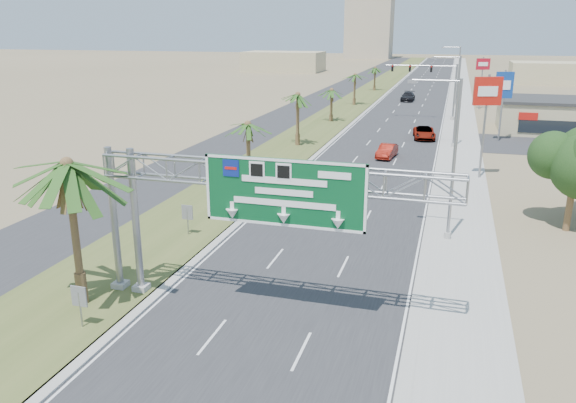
{
  "coord_description": "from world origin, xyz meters",
  "views": [
    {
      "loc": [
        7.19,
        -12.66,
        12.75
      ],
      "look_at": [
        -0.63,
        13.96,
        4.2
      ],
      "focal_mm": 35.0,
      "sensor_mm": 36.0,
      "label": 1
    }
  ],
  "objects_px": {
    "sign_gantry": "(253,186)",
    "car_mid_lane": "(387,151)",
    "palm_near": "(67,165)",
    "car_left_lane": "(296,184)",
    "pole_sign_blue": "(504,88)",
    "pole_sign_red_far": "(483,68)",
    "signal_mast": "(441,86)",
    "car_far": "(408,97)",
    "pole_sign_red_near": "(487,97)",
    "store_building": "(574,117)",
    "car_right_lane": "(424,133)"
  },
  "relations": [
    {
      "from": "car_right_lane",
      "to": "signal_mast",
      "type": "bearing_deg",
      "value": 79.14
    },
    {
      "from": "pole_sign_red_near",
      "to": "pole_sign_red_far",
      "type": "relative_size",
      "value": 1.08
    },
    {
      "from": "pole_sign_blue",
      "to": "pole_sign_red_far",
      "type": "height_order",
      "value": "pole_sign_red_far"
    },
    {
      "from": "car_left_lane",
      "to": "pole_sign_blue",
      "type": "distance_m",
      "value": 33.16
    },
    {
      "from": "signal_mast",
      "to": "store_building",
      "type": "xyz_separation_m",
      "value": [
        16.83,
        -5.97,
        -2.85
      ]
    },
    {
      "from": "sign_gantry",
      "to": "car_left_lane",
      "type": "bearing_deg",
      "value": 100.07
    },
    {
      "from": "car_far",
      "to": "pole_sign_red_near",
      "type": "xyz_separation_m",
      "value": [
        10.93,
        -55.2,
        6.35
      ]
    },
    {
      "from": "signal_mast",
      "to": "car_right_lane",
      "type": "height_order",
      "value": "signal_mast"
    },
    {
      "from": "car_mid_lane",
      "to": "pole_sign_blue",
      "type": "distance_m",
      "value": 18.1
    },
    {
      "from": "sign_gantry",
      "to": "car_far",
      "type": "height_order",
      "value": "sign_gantry"
    },
    {
      "from": "car_left_lane",
      "to": "pole_sign_red_far",
      "type": "distance_m",
      "value": 58.82
    },
    {
      "from": "pole_sign_red_far",
      "to": "pole_sign_red_near",
      "type": "bearing_deg",
      "value": -91.62
    },
    {
      "from": "palm_near",
      "to": "pole_sign_blue",
      "type": "relative_size",
      "value": 1.01
    },
    {
      "from": "pole_sign_blue",
      "to": "car_left_lane",
      "type": "bearing_deg",
      "value": -121.61
    },
    {
      "from": "store_building",
      "to": "pole_sign_red_near",
      "type": "relative_size",
      "value": 1.98
    },
    {
      "from": "car_left_lane",
      "to": "car_far",
      "type": "relative_size",
      "value": 0.82
    },
    {
      "from": "sign_gantry",
      "to": "pole_sign_red_near",
      "type": "height_order",
      "value": "pole_sign_red_near"
    },
    {
      "from": "car_far",
      "to": "pole_sign_red_far",
      "type": "height_order",
      "value": "pole_sign_red_far"
    },
    {
      "from": "pole_sign_red_near",
      "to": "sign_gantry",
      "type": "bearing_deg",
      "value": -110.93
    },
    {
      "from": "signal_mast",
      "to": "pole_sign_red_near",
      "type": "relative_size",
      "value": 1.13
    },
    {
      "from": "pole_sign_red_far",
      "to": "store_building",
      "type": "bearing_deg",
      "value": -61.57
    },
    {
      "from": "sign_gantry",
      "to": "car_far",
      "type": "bearing_deg",
      "value": 89.99
    },
    {
      "from": "store_building",
      "to": "pole_sign_red_far",
      "type": "height_order",
      "value": "pole_sign_red_far"
    },
    {
      "from": "car_mid_lane",
      "to": "pole_sign_blue",
      "type": "height_order",
      "value": "pole_sign_blue"
    },
    {
      "from": "car_left_lane",
      "to": "pole_sign_red_near",
      "type": "distance_m",
      "value": 18.18
    },
    {
      "from": "palm_near",
      "to": "pole_sign_red_near",
      "type": "bearing_deg",
      "value": 58.01
    },
    {
      "from": "car_right_lane",
      "to": "pole_sign_red_far",
      "type": "distance_m",
      "value": 30.97
    },
    {
      "from": "palm_near",
      "to": "pole_sign_red_far",
      "type": "relative_size",
      "value": 0.99
    },
    {
      "from": "car_right_lane",
      "to": "pole_sign_red_far",
      "type": "xyz_separation_m",
      "value": [
        7.18,
        29.55,
        5.9
      ]
    },
    {
      "from": "car_mid_lane",
      "to": "sign_gantry",
      "type": "bearing_deg",
      "value": -86.93
    },
    {
      "from": "palm_near",
      "to": "car_left_lane",
      "type": "bearing_deg",
      "value": 77.8
    },
    {
      "from": "palm_near",
      "to": "store_building",
      "type": "distance_m",
      "value": 66.04
    },
    {
      "from": "palm_near",
      "to": "car_far",
      "type": "bearing_deg",
      "value": 84.57
    },
    {
      "from": "car_right_lane",
      "to": "pole_sign_red_near",
      "type": "relative_size",
      "value": 0.58
    },
    {
      "from": "palm_near",
      "to": "pole_sign_blue",
      "type": "distance_m",
      "value": 53.99
    },
    {
      "from": "sign_gantry",
      "to": "car_left_lane",
      "type": "relative_size",
      "value": 3.66
    },
    {
      "from": "signal_mast",
      "to": "car_mid_lane",
      "type": "height_order",
      "value": "signal_mast"
    },
    {
      "from": "car_far",
      "to": "pole_sign_red_near",
      "type": "height_order",
      "value": "pole_sign_red_near"
    },
    {
      "from": "palm_near",
      "to": "store_building",
      "type": "height_order",
      "value": "palm_near"
    },
    {
      "from": "car_left_lane",
      "to": "car_right_lane",
      "type": "bearing_deg",
      "value": 66.0
    },
    {
      "from": "pole_sign_red_near",
      "to": "pole_sign_red_far",
      "type": "distance_m",
      "value": 47.36
    },
    {
      "from": "sign_gantry",
      "to": "car_mid_lane",
      "type": "height_order",
      "value": "sign_gantry"
    },
    {
      "from": "car_far",
      "to": "pole_sign_red_far",
      "type": "relative_size",
      "value": 0.66
    },
    {
      "from": "signal_mast",
      "to": "pole_sign_red_far",
      "type": "bearing_deg",
      "value": 66.51
    },
    {
      "from": "car_far",
      "to": "pole_sign_red_far",
      "type": "bearing_deg",
      "value": -31.13
    },
    {
      "from": "sign_gantry",
      "to": "car_mid_lane",
      "type": "relative_size",
      "value": 3.94
    },
    {
      "from": "pole_sign_red_near",
      "to": "pole_sign_red_far",
      "type": "bearing_deg",
      "value": 88.38
    },
    {
      "from": "store_building",
      "to": "car_mid_lane",
      "type": "bearing_deg",
      "value": -134.55
    },
    {
      "from": "car_right_lane",
      "to": "car_mid_lane",
      "type": "bearing_deg",
      "value": -111.43
    },
    {
      "from": "pole_sign_blue",
      "to": "pole_sign_red_far",
      "type": "relative_size",
      "value": 0.98
    }
  ]
}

